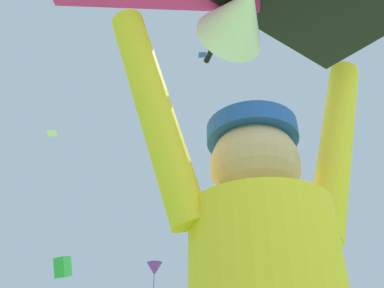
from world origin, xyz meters
TOP-DOWN VIEW (x-y plane):
  - distant_kite_purple_high_right at (-1.37, 32.32)m, footprint 1.82×1.82m
  - distant_kite_magenta_mid_right at (6.29, 23.28)m, footprint 1.55×1.62m
  - distant_kite_green_overhead_distant at (-6.87, 24.97)m, footprint 1.21×1.26m
  - distant_kite_blue_mid_left at (2.19, 29.06)m, footprint 1.58×1.50m
  - distant_kite_white_far_center at (-7.88, 20.84)m, footprint 0.86×0.86m
  - distant_kite_blue_high_left at (1.28, 17.17)m, footprint 0.66×0.65m

SIDE VIEW (x-z plane):
  - distant_kite_blue_mid_left at x=2.19m, z-range 5.90..9.09m
  - distant_kite_green_overhead_distant at x=-6.87m, z-range 6.81..8.24m
  - distant_kite_purple_high_right at x=-1.37m, z-range 7.97..10.82m
  - distant_kite_white_far_center at x=-7.88m, z-range 14.67..14.83m
  - distant_kite_magenta_mid_right at x=6.29m, z-range 14.03..16.83m
  - distant_kite_blue_high_left at x=1.28m, z-range 18.41..18.51m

